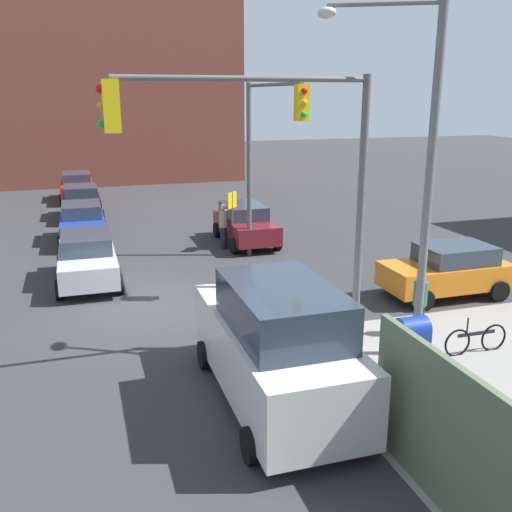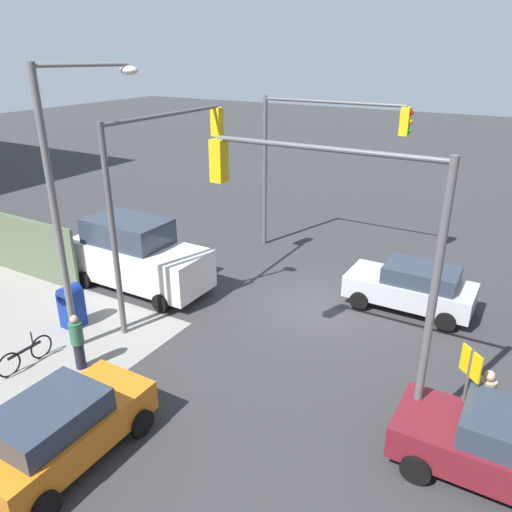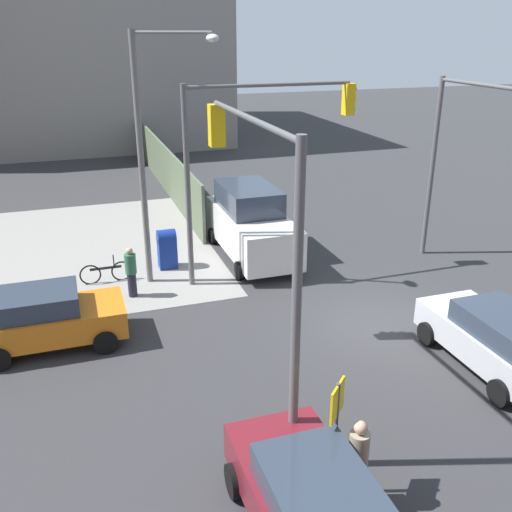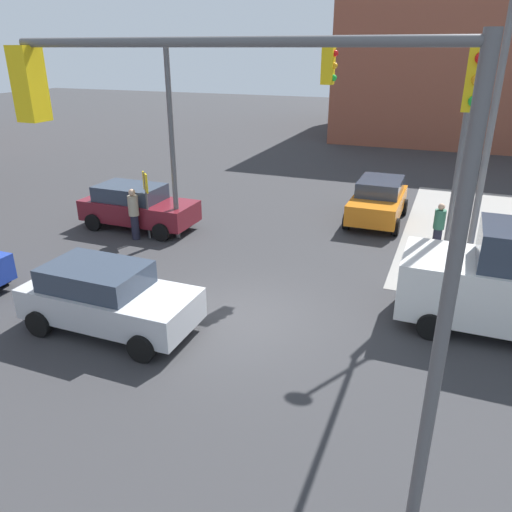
{
  "view_description": "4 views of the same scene",
  "coord_description": "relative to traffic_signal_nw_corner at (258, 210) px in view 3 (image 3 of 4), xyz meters",
  "views": [
    {
      "loc": [
        16.15,
        -1.69,
        6.06
      ],
      "look_at": [
        1.79,
        2.81,
        1.8
      ],
      "focal_mm": 40.0,
      "sensor_mm": 36.0,
      "label": 1
    },
    {
      "loc": [
        -5.94,
        14.14,
        8.3
      ],
      "look_at": [
        1.19,
        1.94,
        2.39
      ],
      "focal_mm": 35.0,
      "sensor_mm": 36.0,
      "label": 2
    },
    {
      "loc": [
        -12.72,
        8.0,
        8.05
      ],
      "look_at": [
        0.87,
        3.45,
        2.27
      ],
      "focal_mm": 40.0,
      "sensor_mm": 36.0,
      "label": 3
    },
    {
      "loc": [
        4.32,
        -10.12,
        6.32
      ],
      "look_at": [
        0.1,
        0.52,
        1.53
      ],
      "focal_mm": 35.0,
      "sensor_mm": 36.0,
      "label": 4
    }
  ],
  "objects": [
    {
      "name": "ground_plane",
      "position": [
        2.38,
        -4.5,
        -4.64
      ],
      "size": [
        120.0,
        120.0,
        0.0
      ],
      "primitive_type": "plane",
      "color": "#333335"
    },
    {
      "name": "sidewalk_corner",
      "position": [
        11.38,
        4.5,
        -4.63
      ],
      "size": [
        12.0,
        12.0,
        0.01
      ],
      "primitive_type": "cube",
      "color": "gray",
      "rests_on": "ground"
    },
    {
      "name": "construction_fence",
      "position": [
        19.87,
        -1.3,
        -3.44
      ],
      "size": [
        18.98,
        0.12,
        2.4
      ],
      "primitive_type": "cube",
      "color": "#56664C",
      "rests_on": "ground"
    },
    {
      "name": "building_loft_east",
      "position": [
        38.38,
        3.88,
        2.73
      ],
      "size": [
        20.0,
        24.0,
        14.74
      ],
      "color": "gray",
      "rests_on": "ground"
    },
    {
      "name": "traffic_signal_nw_corner",
      "position": [
        0.0,
        0.0,
        0.0
      ],
      "size": [
        5.56,
        0.36,
        6.5
      ],
      "color": "#59595B",
      "rests_on": "ground"
    },
    {
      "name": "traffic_signal_se_corner",
      "position": [
        4.51,
        -9.0,
        0.03
      ],
      "size": [
        6.15,
        0.36,
        6.5
      ],
      "color": "#59595B",
      "rests_on": "ground"
    },
    {
      "name": "traffic_signal_ne_corner",
      "position": [
        6.88,
        -2.24,
        0.02
      ],
      "size": [
        0.36,
        5.83,
        6.5
      ],
      "color": "#59595B",
      "rests_on": "ground"
    },
    {
      "name": "street_lamp_corner",
      "position": [
        7.41,
        0.97,
        0.07
      ],
      "size": [
        1.5,
        2.4,
        8.0
      ],
      "color": "slate",
      "rests_on": "ground"
    },
    {
      "name": "warning_sign_two_way",
      "position": [
        -3.02,
        -0.44,
        -3.0
      ],
      "size": [
        0.48,
        0.48,
        2.4
      ],
      "color": "#4C4C4C",
      "rests_on": "ground"
    },
    {
      "name": "mailbox_blue",
      "position": [
        8.58,
        0.5,
        -3.87
      ],
      "size": [
        0.56,
        0.64,
        1.43
      ],
      "color": "navy",
      "rests_on": "ground"
    },
    {
      "name": "coupe_orange",
      "position": [
        4.23,
        4.51,
        -3.79
      ],
      "size": [
        2.02,
        3.88,
        1.62
      ],
      "color": "orange",
      "rests_on": "ground"
    },
    {
      "name": "hatchback_maroon",
      "position": [
        -4.03,
        0.39,
        -3.79
      ],
      "size": [
        4.28,
        2.02,
        1.62
      ],
      "color": "maroon",
      "rests_on": "ground"
    },
    {
      "name": "sedan_silver",
      "position": [
        -0.49,
        -6.11,
        -3.79
      ],
      "size": [
        4.18,
        2.02,
        1.62
      ],
      "color": "#B7BABF",
      "rests_on": "ground"
    },
    {
      "name": "van_white_delivery",
      "position": [
        8.71,
        -2.7,
        -3.36
      ],
      "size": [
        5.4,
        2.32,
        2.62
      ],
      "color": "white",
      "rests_on": "ground"
    },
    {
      "name": "pedestrian_crossing",
      "position": [
        -3.42,
        -0.7,
        -3.68
      ],
      "size": [
        0.36,
        0.36,
        1.83
      ],
      "rotation": [
        0.0,
        0.0,
        4.34
      ],
      "color": "#9E937A",
      "rests_on": "ground"
    },
    {
      "name": "pedestrian_waiting",
      "position": [
        6.58,
        2.0,
        -3.77
      ],
      "size": [
        0.36,
        0.36,
        1.67
      ],
      "rotation": [
        0.0,
        0.0,
        5.56
      ],
      "color": "#2D664C",
      "rests_on": "ground"
    },
    {
      "name": "bicycle_leaning_on_fence",
      "position": [
        7.98,
        2.7,
        -4.29
      ],
      "size": [
        0.05,
        1.75,
        0.97
      ],
      "color": "black",
      "rests_on": "ground"
    }
  ]
}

